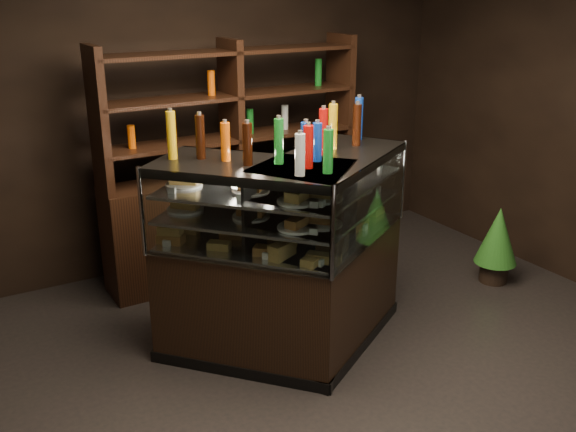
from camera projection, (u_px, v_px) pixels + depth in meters
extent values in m
plane|color=black|center=(363.00, 389.00, 4.04)|extent=(5.00, 5.00, 0.00)
cube|color=black|center=(197.00, 95.00, 5.56)|extent=(5.00, 0.02, 3.00)
cube|color=black|center=(327.00, 288.00, 4.49)|extent=(1.35, 1.15, 0.79)
cube|color=black|center=(326.00, 333.00, 4.61)|extent=(1.40, 1.19, 0.08)
cube|color=black|center=(330.00, 160.00, 4.17)|extent=(1.35, 1.15, 0.06)
cube|color=silver|center=(328.00, 234.00, 4.35)|extent=(1.29, 1.09, 0.02)
cube|color=silver|center=(329.00, 208.00, 4.29)|extent=(1.29, 1.09, 0.02)
cube|color=silver|center=(329.00, 184.00, 4.23)|extent=(1.29, 1.09, 0.02)
cube|color=white|center=(373.00, 204.00, 4.12)|extent=(1.04, 0.64, 0.56)
cylinder|color=silver|center=(403.00, 180.00, 4.63)|extent=(0.03, 0.03, 0.58)
cylinder|color=silver|center=(333.00, 234.00, 3.62)|extent=(0.03, 0.03, 0.58)
cube|color=black|center=(253.00, 302.00, 4.30)|extent=(1.27, 1.31, 0.79)
cube|color=black|center=(254.00, 348.00, 4.42)|extent=(1.30, 1.35, 0.08)
cube|color=black|center=(250.00, 168.00, 3.98)|extent=(1.27, 1.31, 0.06)
cube|color=silver|center=(252.00, 246.00, 4.16)|extent=(1.20, 1.24, 0.02)
cube|color=silver|center=(251.00, 219.00, 4.09)|extent=(1.20, 1.24, 0.02)
cube|color=silver|center=(251.00, 194.00, 4.04)|extent=(1.20, 1.24, 0.02)
cube|color=white|center=(232.00, 223.00, 3.78)|extent=(0.82, 0.91, 0.56)
cylinder|color=silver|center=(333.00, 234.00, 3.62)|extent=(0.03, 0.03, 0.58)
cylinder|color=silver|center=(142.00, 212.00, 3.97)|extent=(0.03, 0.03, 0.58)
cube|color=#B97442|center=(297.00, 256.00, 3.90)|extent=(0.20, 0.17, 0.06)
cube|color=#B97442|center=(322.00, 238.00, 4.18)|extent=(0.20, 0.17, 0.06)
cube|color=#B97442|center=(343.00, 222.00, 4.47)|extent=(0.20, 0.17, 0.06)
cube|color=#B97442|center=(361.00, 208.00, 4.75)|extent=(0.20, 0.17, 0.06)
cylinder|color=white|center=(297.00, 227.00, 3.90)|extent=(0.24, 0.24, 0.02)
cube|color=#B97442|center=(297.00, 222.00, 3.89)|extent=(0.19, 0.16, 0.05)
cylinder|color=white|center=(329.00, 206.00, 4.28)|extent=(0.24, 0.24, 0.02)
cube|color=#B97442|center=(329.00, 201.00, 4.27)|extent=(0.19, 0.16, 0.05)
cylinder|color=white|center=(356.00, 188.00, 4.66)|extent=(0.24, 0.24, 0.02)
cube|color=#B97442|center=(356.00, 183.00, 4.65)|extent=(0.19, 0.16, 0.05)
cylinder|color=white|center=(297.00, 201.00, 3.84)|extent=(0.24, 0.24, 0.02)
cube|color=#B97442|center=(297.00, 196.00, 3.83)|extent=(0.19, 0.16, 0.05)
cylinder|color=white|center=(329.00, 182.00, 4.22)|extent=(0.24, 0.24, 0.02)
cube|color=#B97442|center=(330.00, 177.00, 4.21)|extent=(0.19, 0.16, 0.05)
cylinder|color=white|center=(357.00, 165.00, 4.61)|extent=(0.24, 0.24, 0.02)
cube|color=#B97442|center=(357.00, 161.00, 4.60)|extent=(0.19, 0.16, 0.05)
cube|color=#B97442|center=(178.00, 233.00, 4.26)|extent=(0.19, 0.19, 0.06)
cube|color=#B97442|center=(226.00, 239.00, 4.17)|extent=(0.19, 0.19, 0.06)
cube|color=#B97442|center=(275.00, 245.00, 4.07)|extent=(0.19, 0.19, 0.06)
cube|color=#B97442|center=(327.00, 251.00, 3.97)|extent=(0.19, 0.19, 0.06)
cylinder|color=white|center=(186.00, 209.00, 4.22)|extent=(0.24, 0.24, 0.02)
cube|color=#B97442|center=(185.00, 204.00, 4.21)|extent=(0.18, 0.18, 0.05)
cylinder|color=white|center=(251.00, 216.00, 4.09)|extent=(0.24, 0.24, 0.02)
cube|color=#B97442|center=(251.00, 211.00, 4.08)|extent=(0.18, 0.18, 0.05)
cylinder|color=white|center=(321.00, 224.00, 3.96)|extent=(0.24, 0.24, 0.02)
cube|color=#B97442|center=(321.00, 219.00, 3.94)|extent=(0.18, 0.18, 0.05)
cylinder|color=white|center=(184.00, 184.00, 4.16)|extent=(0.24, 0.24, 0.02)
cube|color=#B97442|center=(184.00, 179.00, 4.15)|extent=(0.18, 0.18, 0.05)
cylinder|color=white|center=(251.00, 191.00, 4.03)|extent=(0.24, 0.24, 0.02)
cube|color=#B97442|center=(251.00, 186.00, 4.02)|extent=(0.18, 0.18, 0.05)
cylinder|color=white|center=(322.00, 198.00, 3.90)|extent=(0.24, 0.24, 0.02)
cube|color=#B97442|center=(322.00, 193.00, 3.89)|extent=(0.18, 0.18, 0.05)
cylinder|color=yellow|center=(293.00, 151.00, 3.69)|extent=(0.06, 0.06, 0.28)
cylinder|color=silver|center=(293.00, 125.00, 3.64)|extent=(0.03, 0.03, 0.02)
cylinder|color=black|center=(307.00, 145.00, 3.83)|extent=(0.06, 0.06, 0.28)
cylinder|color=silver|center=(307.00, 120.00, 3.78)|extent=(0.03, 0.03, 0.02)
cylinder|color=#B20C0A|center=(319.00, 139.00, 3.98)|extent=(0.06, 0.06, 0.28)
cylinder|color=silver|center=(319.00, 115.00, 3.92)|extent=(0.03, 0.03, 0.02)
cylinder|color=silver|center=(331.00, 134.00, 4.12)|extent=(0.06, 0.06, 0.28)
cylinder|color=silver|center=(331.00, 111.00, 4.07)|extent=(0.03, 0.03, 0.02)
cylinder|color=#147223|center=(341.00, 129.00, 4.26)|extent=(0.06, 0.06, 0.28)
cylinder|color=silver|center=(342.00, 107.00, 4.21)|extent=(0.03, 0.03, 0.02)
cylinder|color=#D8590A|center=(351.00, 125.00, 4.40)|extent=(0.06, 0.06, 0.28)
cylinder|color=silver|center=(352.00, 103.00, 4.35)|extent=(0.03, 0.03, 0.02)
cylinder|color=#0F38B2|center=(361.00, 120.00, 4.54)|extent=(0.06, 0.06, 0.28)
cylinder|color=silver|center=(362.00, 99.00, 4.49)|extent=(0.03, 0.03, 0.02)
cylinder|color=yellow|center=(175.00, 136.00, 4.07)|extent=(0.06, 0.06, 0.28)
cylinder|color=silver|center=(173.00, 112.00, 4.02)|extent=(0.03, 0.03, 0.02)
cylinder|color=black|center=(199.00, 138.00, 4.02)|extent=(0.06, 0.06, 0.28)
cylinder|color=silver|center=(198.00, 114.00, 3.97)|extent=(0.03, 0.03, 0.02)
cylinder|color=#B20C0A|center=(224.00, 140.00, 3.97)|extent=(0.06, 0.06, 0.28)
cylinder|color=silver|center=(223.00, 116.00, 3.92)|extent=(0.03, 0.03, 0.02)
cylinder|color=silver|center=(250.00, 141.00, 3.92)|extent=(0.06, 0.06, 0.28)
cylinder|color=silver|center=(249.00, 117.00, 3.87)|extent=(0.03, 0.03, 0.02)
cylinder|color=#147223|center=(276.00, 143.00, 3.88)|extent=(0.06, 0.06, 0.28)
cylinder|color=silver|center=(276.00, 119.00, 3.82)|extent=(0.03, 0.03, 0.02)
cylinder|color=#D8590A|center=(303.00, 145.00, 3.83)|extent=(0.06, 0.06, 0.28)
cylinder|color=silver|center=(303.00, 121.00, 3.78)|extent=(0.03, 0.03, 0.02)
cylinder|color=#0F38B2|center=(331.00, 147.00, 3.78)|extent=(0.06, 0.06, 0.28)
cylinder|color=silver|center=(331.00, 122.00, 3.73)|extent=(0.03, 0.03, 0.02)
cylinder|color=black|center=(494.00, 272.00, 5.49)|extent=(0.24, 0.24, 0.18)
cone|color=#20611B|center=(498.00, 235.00, 5.37)|extent=(0.35, 0.35, 0.49)
cone|color=#20611B|center=(500.00, 217.00, 5.32)|extent=(0.28, 0.28, 0.34)
cube|color=black|center=(235.00, 222.00, 5.60)|extent=(2.25, 0.45, 0.90)
cube|color=black|center=(98.00, 121.00, 4.74)|extent=(0.06, 0.38, 1.10)
cube|color=black|center=(231.00, 108.00, 5.27)|extent=(0.06, 0.38, 1.10)
cube|color=black|center=(340.00, 97.00, 5.80)|extent=(0.06, 0.38, 1.10)
cube|color=black|center=(232.00, 138.00, 5.35)|extent=(2.21, 0.41, 0.03)
cube|color=black|center=(231.00, 95.00, 5.23)|extent=(2.21, 0.41, 0.03)
cube|color=black|center=(230.00, 51.00, 5.11)|extent=(2.21, 0.41, 0.03)
cylinder|color=yellow|center=(131.00, 134.00, 4.89)|extent=(0.06, 0.06, 0.22)
cylinder|color=black|center=(173.00, 129.00, 5.06)|extent=(0.06, 0.06, 0.22)
cylinder|color=#B20C0A|center=(213.00, 125.00, 5.23)|extent=(0.06, 0.06, 0.22)
cylinder|color=silver|center=(250.00, 121.00, 5.39)|extent=(0.06, 0.06, 0.22)
cylinder|color=#147223|center=(285.00, 117.00, 5.56)|extent=(0.06, 0.06, 0.22)
cylinder|color=#D8590A|center=(318.00, 113.00, 5.72)|extent=(0.06, 0.06, 0.22)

